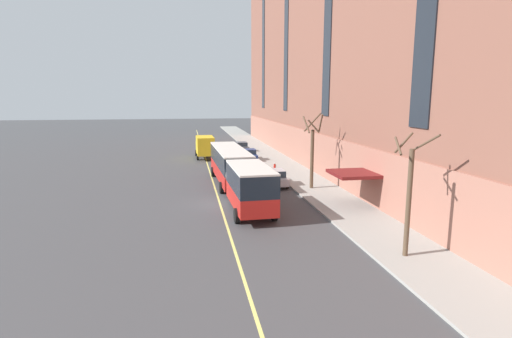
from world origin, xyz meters
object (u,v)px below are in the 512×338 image
object	(u,v)px
parked_car_darkgray_2	(241,147)
fire_hydrant	(275,166)
city_bus	(236,170)
box_truck	(205,146)
street_tree_near_corner	(409,194)
street_tree_mid_block	(312,151)
parked_car_silver_0	(275,178)
parked_car_navy_1	(249,155)

from	to	relation	value
parked_car_darkgray_2	fire_hydrant	xyz separation A→B (m)	(1.65, -15.90, -0.29)
city_bus	box_truck	world-z (taller)	city_bus
street_tree_near_corner	street_tree_mid_block	distance (m)	15.81
parked_car_silver_0	street_tree_near_corner	bearing A→B (deg)	-80.82
city_bus	street_tree_near_corner	bearing A→B (deg)	-66.25
parked_car_navy_1	fire_hydrant	world-z (taller)	parked_car_navy_1
parked_car_navy_1	fire_hydrant	xyz separation A→B (m)	(1.81, -7.31, -0.29)
city_bus	parked_car_silver_0	bearing A→B (deg)	30.40
parked_car_navy_1	box_truck	world-z (taller)	box_truck
city_bus	parked_car_darkgray_2	size ratio (longest dim) A/B	4.52
parked_car_silver_0	street_tree_mid_block	world-z (taller)	street_tree_mid_block
parked_car_darkgray_2	street_tree_mid_block	bearing A→B (deg)	-83.78
city_bus	parked_car_navy_1	distance (m)	18.11
box_truck	street_tree_near_corner	distance (m)	37.20
box_truck	street_tree_near_corner	size ratio (longest dim) A/B	1.05
city_bus	box_truck	bearing A→B (deg)	94.89
parked_car_silver_0	box_truck	xyz separation A→B (m)	(-5.71, 18.33, 0.93)
parked_car_darkgray_2	box_truck	world-z (taller)	box_truck
parked_car_darkgray_2	fire_hydrant	bearing A→B (deg)	-84.07
street_tree_mid_block	parked_car_silver_0	bearing A→B (deg)	145.03
city_bus	parked_car_darkgray_2	distance (m)	26.57
parked_car_silver_0	street_tree_mid_block	bearing A→B (deg)	-34.97
parked_car_silver_0	fire_hydrant	xyz separation A→B (m)	(1.71, 8.02, -0.29)
parked_car_darkgray_2	fire_hydrant	distance (m)	15.99
parked_car_darkgray_2	street_tree_mid_block	distance (m)	26.23
city_bus	street_tree_mid_block	size ratio (longest dim) A/B	2.93
parked_car_navy_1	street_tree_near_corner	xyz separation A→B (m)	(2.99, -33.17, 2.58)
box_truck	fire_hydrant	xyz separation A→B (m)	(7.42, -10.30, -1.22)
parked_car_darkgray_2	city_bus	bearing A→B (deg)	-98.67
parked_car_silver_0	parked_car_darkgray_2	size ratio (longest dim) A/B	1.01
box_truck	street_tree_mid_block	world-z (taller)	street_tree_mid_block
parked_car_navy_1	parked_car_darkgray_2	xyz separation A→B (m)	(0.16, 8.59, -0.00)
parked_car_silver_0	street_tree_near_corner	world-z (taller)	street_tree_near_corner
city_bus	fire_hydrant	xyz separation A→B (m)	(5.65, 10.34, -1.52)
parked_car_navy_1	box_truck	distance (m)	6.42
parked_car_darkgray_2	fire_hydrant	size ratio (longest dim) A/B	6.01
parked_car_navy_1	fire_hydrant	size ratio (longest dim) A/B	6.22
box_truck	street_tree_mid_block	size ratio (longest dim) A/B	0.98
city_bus	fire_hydrant	bearing A→B (deg)	61.33
street_tree_near_corner	parked_car_darkgray_2	bearing A→B (deg)	93.87
box_truck	parked_car_silver_0	bearing A→B (deg)	-72.69
city_bus	street_tree_near_corner	distance (m)	17.00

